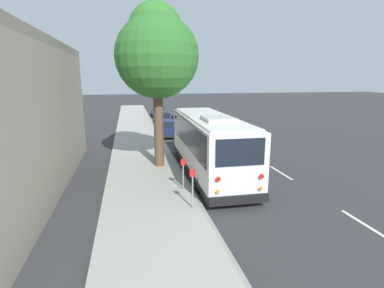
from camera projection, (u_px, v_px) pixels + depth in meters
The scene contains 14 objects.
ground_plane at pixel (218, 172), 16.23m from camera, with size 160.00×160.00×0.00m, color #333335.
sidewalk_slab at pixel (145, 175), 15.40m from camera, with size 80.00×3.73×0.15m, color #A3A099.
curb_strip at pixel (182, 173), 15.80m from camera, with size 80.00×0.14×0.15m, color gray.
shuttle_bus at pixel (209, 142), 15.70m from camera, with size 9.67×2.63×3.23m.
parked_sedan_navy at pixel (170, 128), 26.65m from camera, with size 4.70×1.84×1.33m.
parked_sedan_black at pixel (163, 119), 32.55m from camera, with size 4.28×1.79×1.27m.
parked_sedan_blue at pixel (158, 112), 39.57m from camera, with size 4.46×1.79×1.30m.
street_tree at pixel (157, 51), 15.72m from camera, with size 4.39×4.39×8.79m.
sign_post_near at pixel (193, 188), 11.25m from camera, with size 0.06×0.22×1.52m.
sign_post_far at pixel (183, 174), 13.13m from camera, with size 0.06×0.22×1.39m.
fire_hydrant at pixel (157, 137), 22.80m from camera, with size 0.22×0.22×0.81m.
lane_stripe_behind at pixel (366, 225), 10.36m from camera, with size 2.40×0.14×0.01m, color silver.
lane_stripe_mid at pixel (281, 173), 16.09m from camera, with size 2.40×0.14×0.01m, color silver.
lane_stripe_ahead at pixel (240, 148), 21.82m from camera, with size 2.40×0.14×0.01m, color silver.
Camera 1 is at (-14.87, 4.63, 5.00)m, focal length 28.00 mm.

